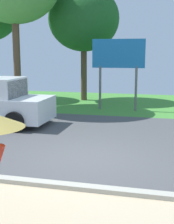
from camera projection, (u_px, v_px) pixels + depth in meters
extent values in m
cube|color=#4C4C4F|center=(102.00, 141.00, 10.69)|extent=(40.00, 8.00, 0.10)
cube|color=#458D37|center=(129.00, 104.00, 18.33)|extent=(40.00, 8.00, 0.10)
cube|color=#B2AD9E|center=(65.00, 186.00, 6.86)|extent=(40.00, 0.24, 0.10)
cube|color=#2D3842|center=(17.00, 90.00, 12.44)|extent=(0.10, 1.70, 0.77)
cylinder|color=black|center=(36.00, 112.00, 13.51)|extent=(0.76, 0.28, 0.76)
cylinder|color=black|center=(15.00, 122.00, 11.60)|extent=(0.76, 0.28, 0.76)
cylinder|color=slate|center=(100.00, 88.00, 16.12)|extent=(0.12, 0.12, 2.20)
cylinder|color=slate|center=(136.00, 89.00, 15.70)|extent=(0.12, 0.12, 2.20)
cube|color=#1E72B2|center=(118.00, 53.00, 15.60)|extent=(2.60, 0.10, 1.40)
cylinder|color=brown|center=(84.00, 71.00, 19.12)|extent=(0.36, 0.36, 3.46)
ellipsoid|color=#1E5623|center=(84.00, 19.00, 18.56)|extent=(4.13, 4.13, 3.76)
cylinder|color=brown|center=(17.00, 61.00, 16.29)|extent=(0.36, 0.36, 4.89)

